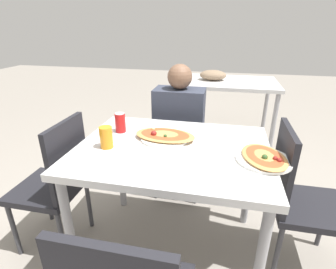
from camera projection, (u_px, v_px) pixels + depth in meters
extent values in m
plane|color=gray|center=(172.00, 247.00, 1.79)|extent=(14.00, 14.00, 0.00)
cube|color=silver|center=(173.00, 150.00, 1.50)|extent=(1.09, 0.85, 0.04)
cylinder|color=#99999E|center=(70.00, 234.00, 1.41)|extent=(0.05, 0.05, 0.72)
cylinder|color=#99999E|center=(259.00, 267.00, 1.22)|extent=(0.05, 0.05, 0.72)
cylinder|color=#99999E|center=(121.00, 167.00, 2.07)|extent=(0.05, 0.05, 0.72)
cylinder|color=#99999E|center=(249.00, 181.00, 1.88)|extent=(0.05, 0.05, 0.72)
cube|color=black|center=(179.00, 148.00, 2.25)|extent=(0.40, 0.40, 0.04)
cube|color=black|center=(183.00, 114.00, 2.32)|extent=(0.38, 0.03, 0.45)
cylinder|color=#38383D|center=(196.00, 183.00, 2.15)|extent=(0.03, 0.03, 0.40)
cylinder|color=#38383D|center=(156.00, 178.00, 2.22)|extent=(0.03, 0.03, 0.40)
cylinder|color=#38383D|center=(200.00, 163.00, 2.46)|extent=(0.03, 0.03, 0.40)
cylinder|color=#38383D|center=(165.00, 159.00, 2.52)|extent=(0.03, 0.03, 0.40)
cube|color=black|center=(48.00, 189.00, 1.70)|extent=(0.40, 0.40, 0.04)
cube|color=black|center=(68.00, 158.00, 1.56)|extent=(0.03, 0.38, 0.45)
cylinder|color=#38383D|center=(14.00, 230.00, 1.66)|extent=(0.03, 0.03, 0.40)
cylinder|color=#38383D|center=(48.00, 197.00, 1.97)|extent=(0.03, 0.03, 0.40)
cylinder|color=#38383D|center=(62.00, 238.00, 1.60)|extent=(0.03, 0.03, 0.40)
cylinder|color=#38383D|center=(89.00, 204.00, 1.90)|extent=(0.03, 0.03, 0.40)
cube|color=black|center=(309.00, 207.00, 1.53)|extent=(0.40, 0.40, 0.04)
cube|color=black|center=(283.00, 167.00, 1.47)|extent=(0.03, 0.38, 0.45)
cylinder|color=#38383D|center=(323.00, 221.00, 1.73)|extent=(0.03, 0.03, 0.40)
cylinder|color=#38383D|center=(269.00, 214.00, 1.80)|extent=(0.03, 0.03, 0.40)
cylinder|color=#38383D|center=(277.00, 253.00, 1.49)|extent=(0.03, 0.03, 0.40)
cylinder|color=#2D2D38|center=(187.00, 176.00, 2.20)|extent=(0.10, 0.10, 0.44)
cylinder|color=#2D2D38|center=(166.00, 174.00, 2.24)|extent=(0.10, 0.10, 0.44)
cube|color=#333847|center=(179.00, 119.00, 2.12)|extent=(0.39, 0.23, 0.50)
sphere|color=brown|center=(180.00, 77.00, 1.98)|extent=(0.19, 0.19, 0.19)
cylinder|color=white|center=(165.00, 138.00, 1.59)|extent=(0.30, 0.30, 0.01)
ellipsoid|color=tan|center=(165.00, 135.00, 1.58)|extent=(0.39, 0.26, 0.02)
ellipsoid|color=#C14C28|center=(165.00, 134.00, 1.58)|extent=(0.32, 0.21, 0.01)
sphere|color=beige|center=(153.00, 129.00, 1.64)|extent=(0.02, 0.02, 0.02)
sphere|color=maroon|center=(154.00, 133.00, 1.56)|extent=(0.03, 0.03, 0.03)
sphere|color=#335928|center=(165.00, 136.00, 1.54)|extent=(0.02, 0.02, 0.02)
cylinder|color=red|center=(120.00, 123.00, 1.67)|extent=(0.07, 0.07, 0.12)
cylinder|color=silver|center=(120.00, 113.00, 1.65)|extent=(0.06, 0.06, 0.00)
cylinder|color=orange|center=(106.00, 137.00, 1.46)|extent=(0.07, 0.07, 0.12)
cylinder|color=white|center=(264.00, 160.00, 1.33)|extent=(0.28, 0.28, 0.01)
ellipsoid|color=tan|center=(264.00, 157.00, 1.33)|extent=(0.28, 0.35, 0.02)
ellipsoid|color=#C14C28|center=(264.00, 156.00, 1.33)|extent=(0.23, 0.28, 0.01)
sphere|color=maroon|center=(275.00, 158.00, 1.28)|extent=(0.02, 0.02, 0.02)
sphere|color=maroon|center=(279.00, 160.00, 1.27)|extent=(0.02, 0.02, 0.02)
sphere|color=#335928|center=(265.00, 157.00, 1.29)|extent=(0.03, 0.03, 0.03)
cube|color=silver|center=(231.00, 82.00, 3.18)|extent=(1.10, 0.80, 0.04)
ellipsoid|color=#8C7259|center=(213.00, 75.00, 3.19)|extent=(0.32, 0.24, 0.12)
cylinder|color=#99999E|center=(185.00, 119.00, 3.11)|extent=(0.05, 0.05, 0.72)
cylinder|color=#99999E|center=(273.00, 125.00, 2.92)|extent=(0.05, 0.05, 0.72)
cylinder|color=#99999E|center=(192.00, 102.00, 3.74)|extent=(0.05, 0.05, 0.72)
cylinder|color=#99999E|center=(266.00, 107.00, 3.55)|extent=(0.05, 0.05, 0.72)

